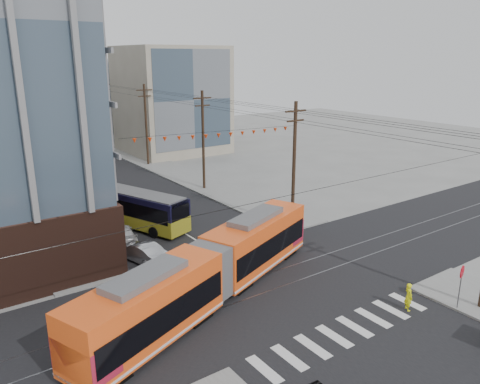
% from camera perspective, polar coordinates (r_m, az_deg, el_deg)
% --- Properties ---
extents(ground, '(160.00, 160.00, 0.00)m').
position_cam_1_polar(ground, '(29.18, 8.15, -13.88)').
color(ground, slate).
extents(bg_bldg_ne_near, '(14.00, 14.00, 16.00)m').
position_cam_1_polar(bg_bldg_ne_near, '(74.44, -8.39, 11.04)').
color(bg_bldg_ne_near, gray).
rests_on(bg_bldg_ne_near, ground).
extents(bg_bldg_ne_far, '(16.00, 16.00, 14.00)m').
position_cam_1_polar(bg_bldg_ne_far, '(93.47, -12.97, 11.23)').
color(bg_bldg_ne_far, '#8C99A5').
rests_on(bg_bldg_ne_far, ground).
extents(utility_pole_far, '(0.30, 0.30, 11.00)m').
position_cam_1_polar(utility_pole_far, '(79.07, -15.91, 9.08)').
color(utility_pole_far, black).
rests_on(utility_pole_far, ground).
extents(streetcar, '(20.00, 10.20, 3.93)m').
position_cam_1_polar(streetcar, '(28.92, -3.69, -9.62)').
color(streetcar, '#FF5518').
rests_on(streetcar, ground).
extents(city_bus, '(6.51, 11.78, 3.30)m').
position_cam_1_polar(city_bus, '(42.63, -13.16, -1.82)').
color(city_bus, black).
rests_on(city_bus, ground).
extents(parked_car_silver, '(2.70, 4.66, 1.45)m').
position_cam_1_polar(parked_car_silver, '(35.42, -11.96, -7.12)').
color(parked_car_silver, '#A7A9AD').
rests_on(parked_car_silver, ground).
extents(parked_car_white, '(2.83, 5.13, 1.41)m').
position_cam_1_polar(parked_car_white, '(39.18, -14.28, -4.99)').
color(parked_car_white, silver).
rests_on(parked_car_white, ground).
extents(parked_car_grey, '(2.65, 5.33, 1.45)m').
position_cam_1_polar(parked_car_grey, '(46.63, -18.49, -1.87)').
color(parked_car_grey, '#585D67').
rests_on(parked_car_grey, ground).
extents(pedestrian, '(0.64, 0.75, 1.73)m').
position_cam_1_polar(pedestrian, '(30.06, 19.85, -11.92)').
color(pedestrian, '#F6FA0F').
rests_on(pedestrian, ground).
extents(stop_sign, '(1.01, 1.01, 2.69)m').
position_cam_1_polar(stop_sign, '(30.98, 25.20, -10.68)').
color(stop_sign, '#BD0010').
rests_on(stop_sign, ground).
extents(jersey_barrier, '(2.05, 4.46, 0.87)m').
position_cam_1_polar(jersey_barrier, '(42.64, 4.70, -3.15)').
color(jersey_barrier, gray).
rests_on(jersey_barrier, ground).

